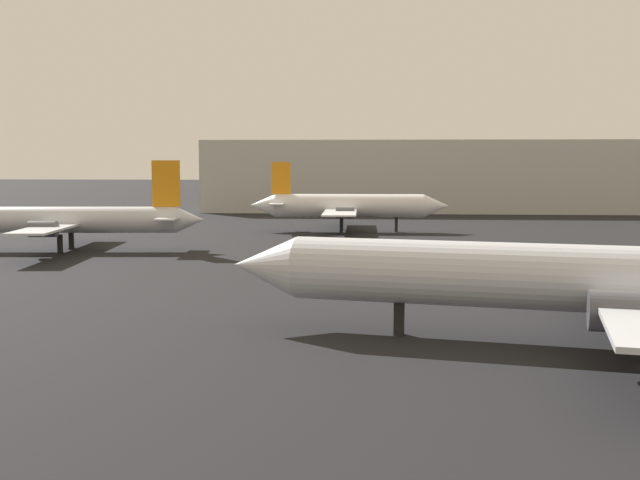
# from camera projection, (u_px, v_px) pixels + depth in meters

# --- Properties ---
(airplane_on_taxiway) EXTENTS (36.85, 24.35, 10.56)m
(airplane_on_taxiway) POSITION_uv_depth(u_px,v_px,m) (609.00, 280.00, 35.71)
(airplane_on_taxiway) COLOR silver
(airplane_on_taxiway) RESTS_ON ground_plane
(airplane_distant) EXTENTS (29.32, 21.46, 8.72)m
(airplane_distant) POSITION_uv_depth(u_px,v_px,m) (56.00, 220.00, 73.28)
(airplane_distant) COLOR silver
(airplane_distant) RESTS_ON ground_plane
(airplane_far_right) EXTENTS (24.16, 22.98, 8.46)m
(airplane_far_right) POSITION_uv_depth(u_px,v_px,m) (347.00, 206.00, 92.52)
(airplane_far_right) COLOR white
(airplane_far_right) RESTS_ON ground_plane
(terminal_building) EXTENTS (83.92, 27.78, 11.85)m
(terminal_building) POSITION_uv_depth(u_px,v_px,m) (451.00, 175.00, 134.55)
(terminal_building) COLOR #B7B7B2
(terminal_building) RESTS_ON ground_plane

